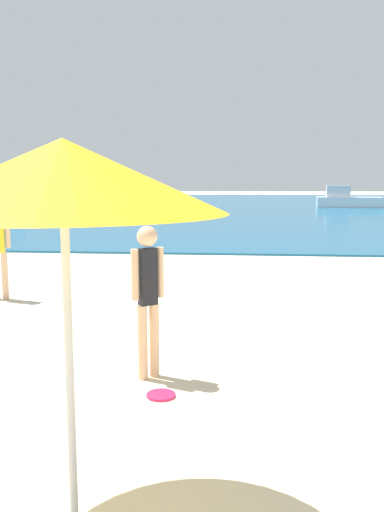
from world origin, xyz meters
The scene contains 5 objects.
water centered at (0.00, 45.21, 0.03)m, with size 160.00×60.00×0.06m, color #14567F.
person_standing centered at (-0.28, 6.01, 0.90)m, with size 0.30×0.26×1.59m.
frisbee centered at (-0.08, 5.53, 0.01)m, with size 0.28×0.28×0.03m, color #E51E4C.
boat_far centered at (8.51, 41.18, 0.61)m, with size 4.80×1.87×1.60m.
beach_umbrella centered at (-0.31, 3.57, 2.06)m, with size 1.80×1.80×2.27m.
Camera 1 is at (0.65, 0.74, 2.04)m, focal length 37.36 mm.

